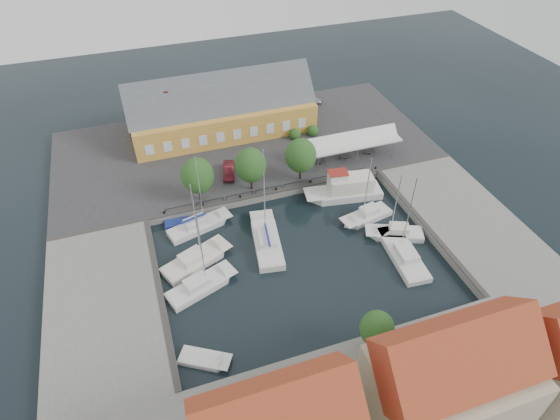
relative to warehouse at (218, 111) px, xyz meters
name	(u,v)px	position (x,y,z in m)	size (l,w,h in m)	color
ground	(296,250)	(2.60, -28.36, -4.43)	(140.00, 140.00, 0.00)	black
north_quay	(244,147)	(2.60, -5.36, -3.93)	(56.00, 26.00, 1.00)	#2D2D30
west_quay	(105,309)	(-19.40, -30.36, -3.93)	(12.00, 24.00, 1.00)	slate
east_quay	(463,218)	(24.60, -30.36, -3.93)	(12.00, 24.00, 1.00)	slate
south_bank	(381,410)	(2.60, -49.36, -3.93)	(56.00, 14.00, 1.00)	slate
quay_edge_fittings	(283,219)	(2.62, -23.61, -3.37)	(56.00, 24.72, 0.40)	#383533
warehouse	(218,111)	(0.00, 0.00, 0.00)	(28.56, 14.00, 9.55)	gold
tent_canopy	(353,142)	(16.60, -13.86, -0.74)	(14.00, 4.00, 2.83)	silver
quay_trees	(251,165)	(0.60, -16.36, 0.45)	(18.20, 4.20, 6.30)	black
car_silver	(309,101)	(16.70, 3.25, -2.69)	(1.74, 4.32, 1.47)	#A6A7AD
car_red	(229,170)	(-1.51, -12.19, -2.71)	(1.53, 4.38, 1.44)	#591420
center_sailboat	(267,242)	(-0.40, -26.20, -4.07)	(4.46, 10.27, 13.55)	silver
trawler	(346,190)	(12.57, -20.84, -3.41)	(10.89, 4.70, 5.00)	silver
east_boat_a	(367,217)	(13.23, -25.84, -4.17)	(7.29, 3.67, 10.14)	silver
east_boat_b	(395,234)	(15.10, -29.92, -4.17)	(7.39, 4.85, 9.91)	silver
east_boat_c	(403,256)	(14.08, -33.59, -4.17)	(3.67, 9.47, 11.71)	silver
west_boat_a	(199,227)	(-7.67, -20.76, -4.16)	(8.59, 4.47, 11.11)	silver
west_boat_b	(195,261)	(-9.19, -26.47, -4.17)	(8.88, 6.07, 11.61)	silver
west_boat_c	(200,287)	(-9.43, -30.45, -4.17)	(8.40, 5.18, 10.99)	silver
launch_sw	(204,360)	(-10.88, -39.34, -4.34)	(5.24, 4.17, 0.98)	silver
launch_nw	(179,224)	(-9.88, -19.26, -4.34)	(3.91, 1.75, 0.88)	navy
townhouses	(427,396)	(4.52, -51.60, 1.40)	(36.30, 8.50, 12.00)	#BBB090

